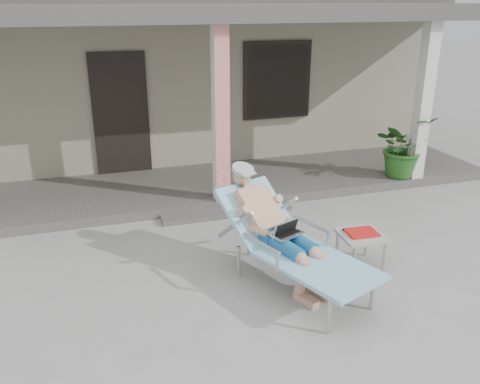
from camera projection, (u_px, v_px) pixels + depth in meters
name	position (u px, v px, depth m)	size (l,w,h in m)	color
ground	(270.00, 274.00, 6.06)	(60.00, 60.00, 0.00)	#9E9E99
house	(168.00, 67.00, 11.26)	(10.40, 5.40, 3.30)	gray
porch_deck	(209.00, 185.00, 8.71)	(10.00, 2.00, 0.15)	#605B56
porch_overhang	(205.00, 19.00, 7.69)	(10.00, 2.30, 2.85)	silver
porch_step	(227.00, 213.00, 7.70)	(2.00, 0.30, 0.07)	#605B56
lounger	(284.00, 216.00, 5.62)	(1.44, 2.13, 1.34)	#B7B7BC
side_table	(361.00, 237.00, 6.12)	(0.55, 0.55, 0.46)	#A4A4A0
potted_palm	(403.00, 146.00, 8.78)	(0.96, 0.83, 1.07)	#26591E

